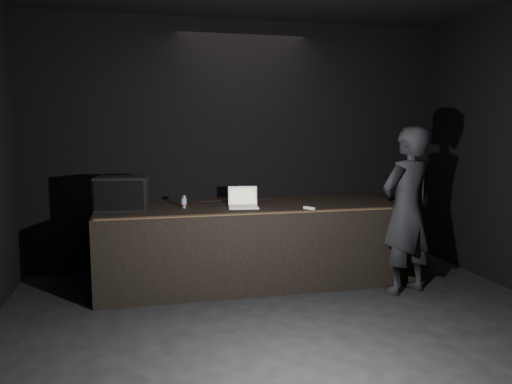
{
  "coord_description": "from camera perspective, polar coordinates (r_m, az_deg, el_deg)",
  "views": [
    {
      "loc": [
        -1.46,
        -3.55,
        1.98
      ],
      "look_at": [
        -0.08,
        2.3,
        1.22
      ],
      "focal_mm": 35.0,
      "sensor_mm": 36.0,
      "label": 1
    }
  ],
  "objects": [
    {
      "name": "ground",
      "position": [
        4.32,
        8.59,
        -20.16
      ],
      "size": [
        7.0,
        7.0,
        0.0
      ],
      "primitive_type": "plane",
      "color": "black",
      "rests_on": "ground"
    },
    {
      "name": "room_walls",
      "position": [
        3.84,
        9.16,
        7.74
      ],
      "size": [
        6.1,
        7.1,
        3.52
      ],
      "color": "black",
      "rests_on": "ground"
    },
    {
      "name": "stage_riser",
      "position": [
        6.62,
        -0.16,
        -5.7
      ],
      "size": [
        4.0,
        1.5,
        1.0
      ],
      "primitive_type": "cube",
      "color": "black",
      "rests_on": "ground"
    },
    {
      "name": "riser_lip",
      "position": [
        5.84,
        1.42,
        -2.38
      ],
      "size": [
        3.92,
        0.1,
        0.01
      ],
      "primitive_type": "cube",
      "color": "brown",
      "rests_on": "stage_riser"
    },
    {
      "name": "stage_monitor",
      "position": [
        6.25,
        -15.07,
        -0.16
      ],
      "size": [
        0.66,
        0.52,
        0.41
      ],
      "rotation": [
        0.0,
        0.0,
        -0.13
      ],
      "color": "black",
      "rests_on": "stage_riser"
    },
    {
      "name": "cable",
      "position": [
        6.82,
        -2.42,
        -0.96
      ],
      "size": [
        0.95,
        0.05,
        0.02
      ],
      "primitive_type": "cylinder",
      "rotation": [
        0.0,
        1.57,
        0.03
      ],
      "color": "black",
      "rests_on": "stage_riser"
    },
    {
      "name": "laptop",
      "position": [
        6.29,
        -1.48,
        -1.14
      ],
      "size": [
        0.41,
        0.38,
        0.25
      ],
      "rotation": [
        0.0,
        0.0,
        -0.14
      ],
      "color": "silver",
      "rests_on": "stage_riser"
    },
    {
      "name": "beer_can",
      "position": [
        6.28,
        -8.24,
        -1.1
      ],
      "size": [
        0.07,
        0.07,
        0.16
      ],
      "color": "silver",
      "rests_on": "stage_riser"
    },
    {
      "name": "plastic_cup",
      "position": [
        6.4,
        -1.28,
        -1.11
      ],
      "size": [
        0.09,
        0.09,
        0.11
      ],
      "primitive_type": "cylinder",
      "color": "white",
      "rests_on": "stage_riser"
    },
    {
      "name": "wii_remote",
      "position": [
        6.16,
        6.08,
        -1.83
      ],
      "size": [
        0.11,
        0.16,
        0.03
      ],
      "primitive_type": "cube",
      "rotation": [
        0.0,
        0.0,
        0.52
      ],
      "color": "white",
      "rests_on": "stage_riser"
    },
    {
      "name": "person",
      "position": [
        6.25,
        16.82,
        -2.06
      ],
      "size": [
        0.84,
        0.68,
        2.01
      ],
      "primitive_type": "imported",
      "rotation": [
        0.0,
        0.0,
        3.44
      ],
      "color": "black",
      "rests_on": "ground"
    }
  ]
}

